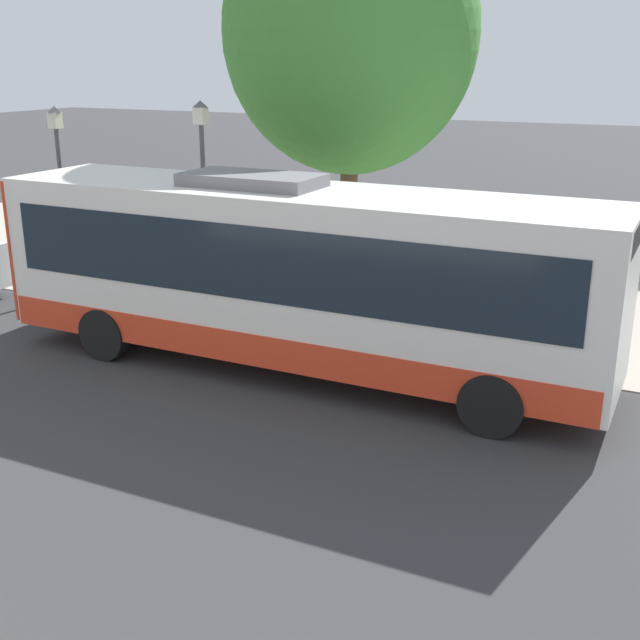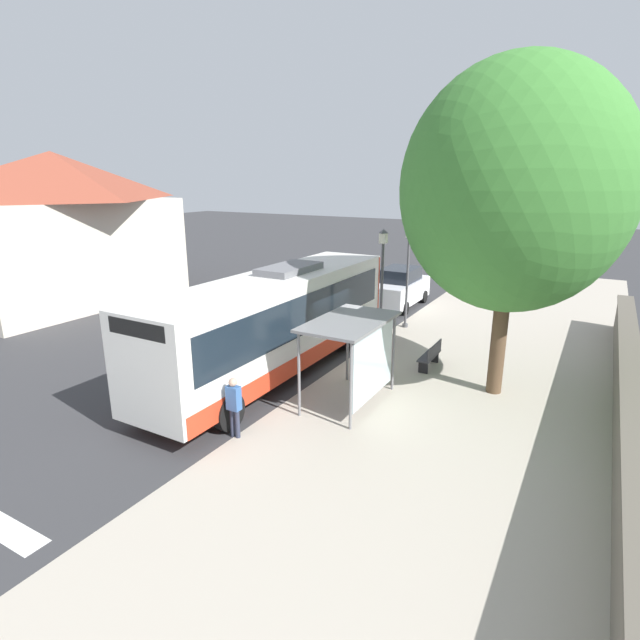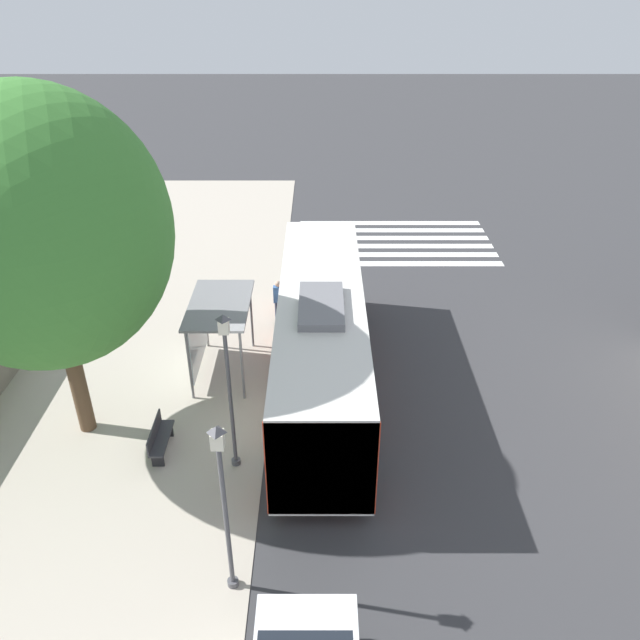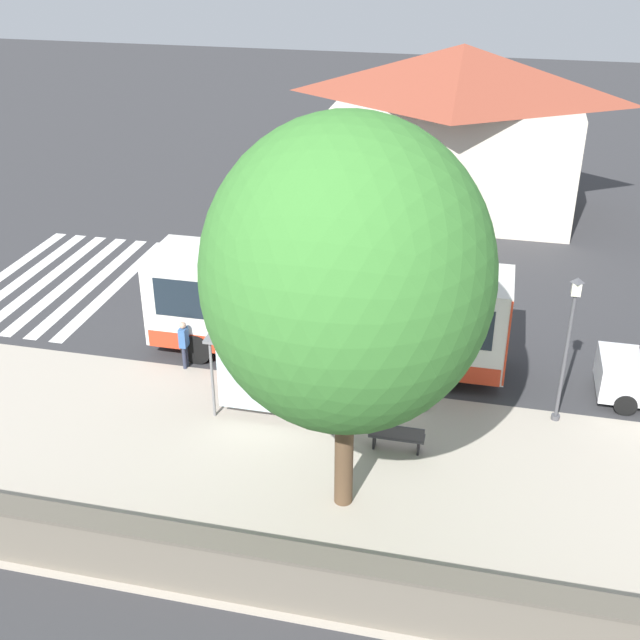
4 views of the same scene
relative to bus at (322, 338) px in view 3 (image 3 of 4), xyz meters
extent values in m
plane|color=#353538|center=(-1.53, -1.53, -1.82)|extent=(120.00, 120.00, 0.00)
cube|color=#ADA393|center=(-6.03, -1.53, -1.81)|extent=(9.00, 44.00, 0.02)
cube|color=silver|center=(3.47, 8.99, -1.81)|extent=(9.00, 0.50, 0.01)
cube|color=silver|center=(3.47, 9.94, -1.81)|extent=(9.00, 0.50, 0.01)
cube|color=silver|center=(3.47, 10.89, -1.81)|extent=(9.00, 0.50, 0.01)
cube|color=silver|center=(3.47, 11.84, -1.81)|extent=(9.00, 0.50, 0.01)
cube|color=silver|center=(3.47, 12.79, -1.81)|extent=(9.00, 0.50, 0.01)
cube|color=silver|center=(3.47, 13.74, -1.81)|extent=(9.00, 0.50, 0.01)
cube|color=silver|center=(0.00, 0.02, 0.05)|extent=(2.45, 11.15, 2.84)
cube|color=black|center=(0.00, 0.02, 0.42)|extent=(2.49, 10.25, 1.25)
cube|color=red|center=(0.00, 0.02, -1.08)|extent=(2.49, 10.92, 0.57)
cube|color=red|center=(0.00, -5.53, 0.05)|extent=(2.49, 0.06, 2.72)
cube|color=black|center=(0.00, 5.55, 1.18)|extent=(1.84, 0.08, 0.40)
cube|color=slate|center=(0.00, -0.82, 1.58)|extent=(1.23, 2.45, 0.22)
cylinder|color=black|center=(-1.15, 3.92, -1.32)|extent=(0.30, 1.00, 1.00)
cylinder|color=black|center=(1.15, 3.92, -1.32)|extent=(0.30, 1.00, 1.00)
cylinder|color=black|center=(-1.15, -3.44, -1.32)|extent=(0.30, 1.00, 1.00)
cylinder|color=black|center=(1.15, -3.44, -1.32)|extent=(0.30, 1.00, 1.00)
cylinder|color=slate|center=(-2.33, -0.54, -0.61)|extent=(0.08, 0.08, 2.42)
cylinder|color=slate|center=(-2.33, 2.37, -0.61)|extent=(0.08, 0.08, 2.42)
cylinder|color=slate|center=(-3.89, -0.54, -0.61)|extent=(0.08, 0.08, 2.42)
cylinder|color=slate|center=(-3.89, 2.37, -0.61)|extent=(0.08, 0.08, 2.42)
cube|color=slate|center=(-3.11, 0.92, 0.64)|extent=(1.85, 3.21, 0.08)
cube|color=silver|center=(-3.87, 0.92, -0.49)|extent=(0.03, 2.62, 1.93)
cylinder|color=#2D3347|center=(-1.63, 4.16, -1.43)|extent=(0.12, 0.12, 0.77)
cylinder|color=#2D3347|center=(-1.47, 4.16, -1.43)|extent=(0.12, 0.12, 0.77)
cube|color=#38609E|center=(-1.55, 4.16, -0.74)|extent=(0.34, 0.22, 0.62)
sphere|color=tan|center=(-1.55, 4.16, -0.32)|extent=(0.21, 0.21, 0.21)
cube|color=#333338|center=(-4.30, -2.87, -1.37)|extent=(0.40, 1.48, 0.06)
cube|color=#333338|center=(-4.47, -2.87, -1.14)|extent=(0.04, 1.48, 0.40)
cube|color=black|center=(-4.30, -3.46, -1.59)|extent=(0.32, 0.06, 0.45)
cube|color=black|center=(-4.30, -2.28, -1.59)|extent=(0.32, 0.06, 0.45)
cylinder|color=#4C4C51|center=(-1.90, -7.05, -1.74)|extent=(0.24, 0.24, 0.16)
cylinder|color=#4C4C51|center=(-1.90, -7.05, 0.14)|extent=(0.10, 0.10, 3.91)
cube|color=silver|center=(-1.90, -7.05, 2.27)|extent=(0.24, 0.24, 0.35)
pyramid|color=#4C4C51|center=(-1.90, -7.05, 2.52)|extent=(0.28, 0.28, 0.14)
cylinder|color=#4C4C51|center=(-2.26, -3.37, -1.74)|extent=(0.24, 0.24, 0.16)
cylinder|color=#4C4C51|center=(-2.26, -3.37, 0.23)|extent=(0.10, 0.10, 4.10)
cube|color=silver|center=(-2.26, -3.37, 2.46)|extent=(0.24, 0.24, 0.35)
pyramid|color=#4C4C51|center=(-2.26, -3.37, 2.70)|extent=(0.28, 0.28, 0.14)
cylinder|color=brown|center=(-6.65, -1.91, 0.35)|extent=(0.45, 0.45, 4.33)
ellipsoid|color=#3D7F33|center=(-6.65, -1.91, 4.22)|extent=(6.21, 6.21, 6.83)
camera|label=1|loc=(12.14, 6.42, 3.60)|focal=45.00mm
camera|label=2|loc=(-8.99, 12.91, 4.52)|focal=28.00mm
camera|label=3|loc=(-0.03, -15.68, 9.89)|focal=35.00mm
camera|label=4|loc=(-21.66, -4.79, 11.15)|focal=45.00mm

